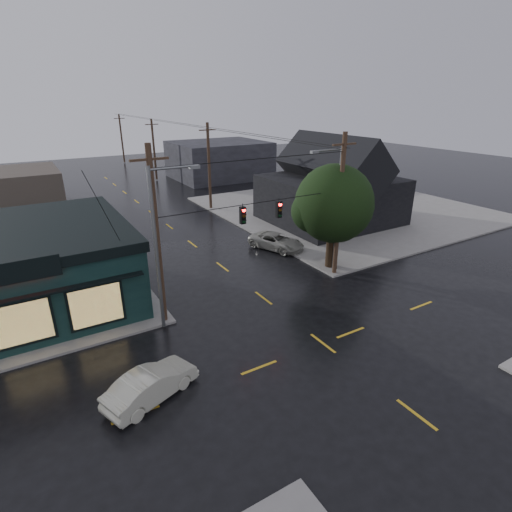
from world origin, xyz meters
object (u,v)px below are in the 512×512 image
utility_pole_ne (334,274)px  sedan_cream (151,384)px  suv_silver (276,241)px  corner_tree (334,204)px  utility_pole_nw (165,321)px

utility_pole_ne → sedan_cream: size_ratio=2.38×
utility_pole_ne → suv_silver: utility_pole_ne is taller
corner_tree → utility_pole_ne: corner_tree is taller
corner_tree → utility_pole_nw: bearing=-175.3°
sedan_cream → corner_tree: bearing=-87.6°
suv_silver → utility_pole_ne: bearing=-105.8°
sedan_cream → suv_silver: bearing=-70.9°
utility_pole_nw → sedan_cream: size_ratio=2.38×
utility_pole_ne → utility_pole_nw: bearing=180.0°
corner_tree → utility_pole_nw: 14.45m
suv_silver → sedan_cream: bearing=-162.2°
utility_pole_ne → suv_silver: (-0.75, 6.62, 0.68)m
utility_pole_nw → suv_silver: size_ratio=2.08×
corner_tree → sedan_cream: size_ratio=1.82×
utility_pole_nw → utility_pole_ne: same height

